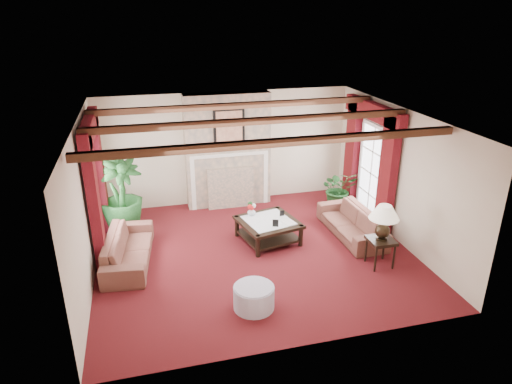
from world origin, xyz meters
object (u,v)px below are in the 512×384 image
object	(u,v)px
coffee_table	(268,231)
side_table	(380,252)
sofa_right	(352,218)
ottoman	(254,297)
sofa_left	(128,244)
potted_palm	(123,210)

from	to	relation	value
coffee_table	side_table	xyz separation A→B (m)	(1.75, -1.44, 0.04)
coffee_table	side_table	distance (m)	2.27
coffee_table	sofa_right	bearing A→B (deg)	-18.16
ottoman	coffee_table	bearing A→B (deg)	68.32
ottoman	sofa_right	bearing A→B (deg)	36.52
side_table	ottoman	xyz separation A→B (m)	(-2.59, -0.68, -0.08)
sofa_left	sofa_right	world-z (taller)	sofa_left
side_table	ottoman	world-z (taller)	side_table
sofa_left	potted_palm	world-z (taller)	potted_palm
side_table	potted_palm	bearing A→B (deg)	149.35
sofa_left	coffee_table	xyz separation A→B (m)	(2.78, 0.16, -0.16)
coffee_table	side_table	world-z (taller)	side_table
sofa_left	potted_palm	distance (m)	1.47
potted_palm	coffee_table	xyz separation A→B (m)	(2.88, -1.30, -0.23)
sofa_left	ottoman	bearing A→B (deg)	-128.42
potted_palm	side_table	size ratio (longest dim) A/B	3.41
sofa_left	coffee_table	distance (m)	2.79
potted_palm	side_table	world-z (taller)	potted_palm
potted_palm	ottoman	distance (m)	3.99
sofa_right	potted_palm	bearing A→B (deg)	-109.34
sofa_left	coffee_table	size ratio (longest dim) A/B	1.82
potted_palm	ottoman	xyz separation A→B (m)	(2.03, -3.42, -0.26)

